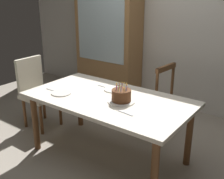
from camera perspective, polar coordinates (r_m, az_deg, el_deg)
The scene contains 12 objects.
ground at distance 3.28m, azimuth -0.72°, elevation -13.48°, with size 6.40×6.40×0.00m, color #9E9384.
back_wall at distance 4.38m, azimuth 14.36°, elevation 12.78°, with size 6.40×0.10×2.60m, color beige.
dining_table at distance 2.97m, azimuth -0.78°, elevation -3.06°, with size 1.77×0.96×0.72m.
birthday_cake at distance 2.80m, azimuth 1.94°, elevation -1.41°, with size 0.28×0.28×0.20m.
plate_near_celebrant at distance 3.09m, azimuth -10.43°, elevation -0.72°, with size 0.22×0.22×0.01m, color white.
plate_far_side at distance 3.15m, azimuth 0.32°, elevation 0.00°, with size 0.22×0.22×0.01m, color white.
fork_near_celebrant at distance 3.21m, azimuth -12.31°, elevation -0.12°, with size 0.18×0.02×0.01m, color silver.
fork_far_side at distance 3.25m, azimuth -1.79°, elevation 0.61°, with size 0.18×0.02×0.01m, color silver.
fork_near_guest at distance 2.57m, azimuth 2.77°, elevation -4.88°, with size 0.18×0.02×0.01m, color silver.
chair_spindle_back at distance 3.61m, azimuth 8.33°, elevation -2.13°, with size 0.48×0.48×0.95m.
chair_upholstered at distance 3.89m, azimuth -15.40°, elevation 0.16°, with size 0.45×0.44×0.95m.
china_cabinet at distance 4.76m, azimuth -0.74°, elevation 9.70°, with size 1.10×0.45×1.90m.
Camera 1 is at (1.65, -2.17, 1.81)m, focal length 44.22 mm.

